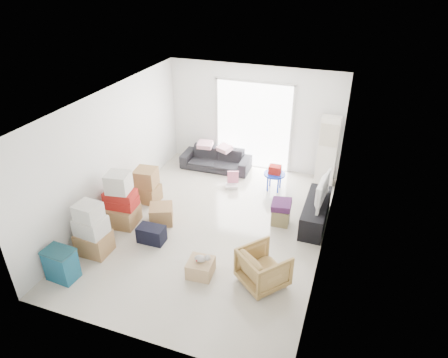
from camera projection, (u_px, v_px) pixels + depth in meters
room_shell at (211, 170)px, 7.72m from camera, size 4.98×6.48×3.18m
sliding_door at (253, 122)px, 10.22m from camera, size 2.10×0.04×2.33m
ac_tower at (327, 151)px, 9.55m from camera, size 0.45×0.30×1.75m
tv_console at (315, 212)px, 8.38m from camera, size 0.46×1.54×0.51m
television at (317, 199)px, 8.23m from camera, size 0.66×1.05×0.13m
sofa at (216, 156)px, 10.51m from camera, size 1.83×0.59×0.71m
pillow_left at (205, 139)px, 10.44m from camera, size 0.39×0.32×0.11m
pillow_right at (225, 143)px, 10.25m from camera, size 0.39×0.36×0.11m
armchair at (263, 266)px, 6.75m from camera, size 0.99×0.98×0.75m
storage_bins at (61, 264)px, 6.89m from camera, size 0.55×0.40×0.60m
box_stack_a at (92, 231)px, 7.42m from camera, size 0.59×0.49×1.08m
box_stack_b at (121, 202)px, 8.23m from camera, size 0.67×0.64×1.19m
box_stack_c at (147, 186)px, 9.09m from camera, size 0.57×0.51×0.80m
loose_box at (161, 214)px, 8.43m from camera, size 0.62×0.62×0.39m
duffel_bag at (151, 234)px, 7.86m from camera, size 0.53×0.32×0.34m
ottoman at (281, 216)px, 8.40m from camera, size 0.38×0.38×0.36m
blanket at (281, 206)px, 8.27m from camera, size 0.42×0.42×0.14m
kids_table at (275, 173)px, 9.49m from camera, size 0.51×0.51×0.64m
toy_walker at (232, 183)px, 9.78m from camera, size 0.36×0.34×0.39m
wood_crate at (201, 268)px, 7.05m from camera, size 0.47×0.47×0.29m
plush_bunny at (202, 258)px, 6.94m from camera, size 0.29×0.16×0.14m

